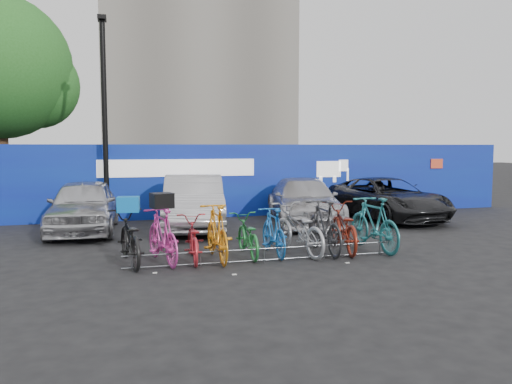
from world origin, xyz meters
name	(u,v)px	position (x,y,z in m)	size (l,w,h in m)	color
ground	(257,256)	(0.00, 0.00, 0.00)	(100.00, 100.00, 0.00)	black
hoarding	(209,181)	(0.01, 6.00, 1.20)	(22.00, 0.18, 2.40)	#0A2F95
tree	(5,71)	(-6.77, 10.06, 5.07)	(5.40, 5.20, 7.80)	#382314
lamppost	(105,115)	(-3.20, 5.40, 3.27)	(0.25, 0.50, 6.11)	black
bike_rack	(264,254)	(0.00, -0.60, 0.16)	(5.60, 0.03, 0.30)	#595B60
car_0	(84,206)	(-3.78, 4.15, 0.72)	(1.71, 4.25, 1.45)	#AEAEB3
car_1	(194,202)	(-0.80, 3.92, 0.76)	(1.61, 4.62, 1.52)	#B3B3B8
car_2	(304,201)	(2.61, 4.11, 0.68)	(1.89, 4.65, 1.35)	#ADADB2
car_3	(386,198)	(5.46, 4.17, 0.66)	(2.20, 4.78, 1.33)	black
bike_0	(129,238)	(-2.64, -0.05, 0.53)	(0.70, 2.00, 1.05)	black
bike_1	(162,236)	(-1.99, -0.12, 0.56)	(0.52, 1.86, 1.12)	#E93EAA
bike_2	(193,239)	(-1.38, -0.09, 0.46)	(0.61, 1.74, 0.91)	#AC232B
bike_3	(217,232)	(-0.89, -0.19, 0.59)	(0.55, 1.95, 1.17)	orange
bike_4	(247,236)	(-0.20, 0.02, 0.45)	(0.60, 1.71, 0.90)	#1F7331
bike_5	(273,231)	(0.37, -0.02, 0.52)	(0.49, 1.73, 1.04)	blue
bike_6	(298,229)	(0.93, -0.03, 0.54)	(0.72, 2.07, 1.09)	#929499
bike_7	(324,227)	(1.51, -0.11, 0.59)	(0.56, 1.97, 1.19)	#29292C
bike_8	(343,227)	(2.00, -0.02, 0.54)	(0.71, 2.05, 1.08)	maroon
bike_9	(374,224)	(2.70, -0.13, 0.61)	(0.58, 2.04, 1.22)	#206E74
cargo_crate	(128,204)	(-2.64, -0.05, 1.20)	(0.42, 0.32, 0.30)	#0860B4
cargo_topcase	(162,201)	(-1.99, -0.12, 1.27)	(0.41, 0.37, 0.30)	black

